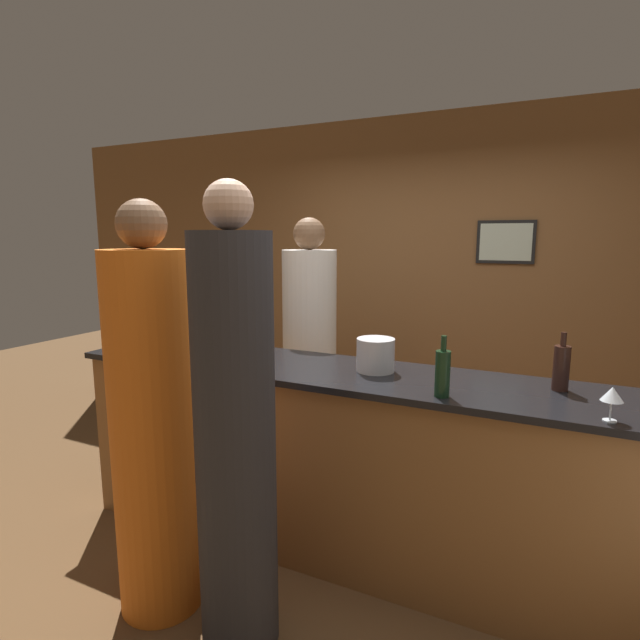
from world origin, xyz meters
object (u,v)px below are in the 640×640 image
Objects in this scene: guest_1 at (153,428)px; guest_2 at (235,439)px; wine_bottle_0 at (443,372)px; wine_bottle_1 at (561,367)px; bartender at (310,361)px; ice_bucket at (376,355)px.

guest_2 is (0.48, -0.02, 0.04)m from guest_1.
wine_bottle_0 is at bearing 37.55° from guest_2.
bartender is at bearing 159.61° from wine_bottle_1.
ice_bucket is (0.74, -0.67, 0.27)m from bartender.
wine_bottle_1 is at bearing 34.96° from wine_bottle_0.
bartender is 1.58m from guest_2.
wine_bottle_1 is at bearing 36.54° from guest_2.
guest_2 is 0.97m from wine_bottle_0.
bartender is at bearing 105.42° from guest_2.
wine_bottle_0 is at bearing 140.68° from bartender.
ice_bucket is (0.32, 0.85, 0.22)m from guest_2.
guest_1 is at bearing 87.79° from bartender.
guest_2 is at bearing -143.46° from wine_bottle_1.
guest_1 is 0.97× the size of guest_2.
bartender is 6.80× the size of wine_bottle_0.
bartender is 0.95× the size of guest_2.
wine_bottle_0 is (1.16, -0.95, 0.29)m from bartender.
wine_bottle_1 is 0.91m from ice_bucket.
guest_2 is at bearing -1.98° from guest_1.
bartender is at bearing 137.89° from ice_bucket.
guest_2 is 7.12× the size of wine_bottle_0.
guest_2 is at bearing -142.45° from wine_bottle_0.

